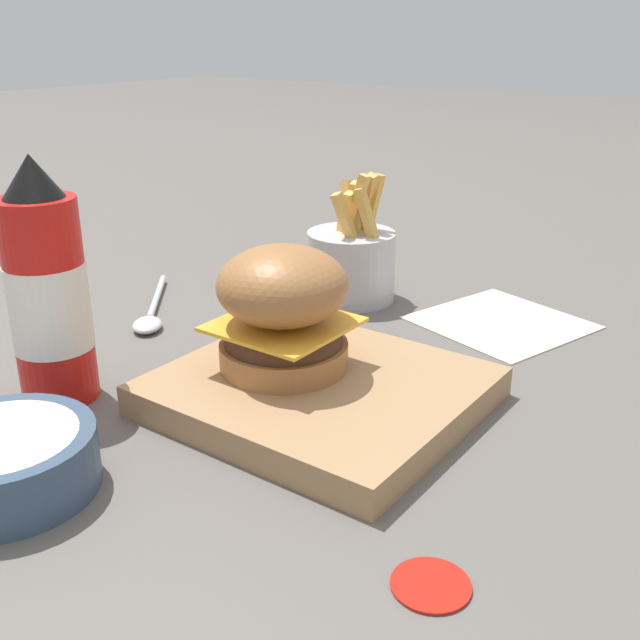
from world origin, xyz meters
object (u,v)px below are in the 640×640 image
object	(u,v)px
fries_basket	(352,262)
spoon	(150,316)
serving_board	(320,391)
burger	(283,308)
side_bowl	(5,461)
ketchup_bottle	(48,295)

from	to	relation	value
fries_basket	spoon	bearing A→B (deg)	54.04
serving_board	burger	size ratio (longest dim) A/B	2.24
side_bowl	spoon	world-z (taller)	side_bowl
ketchup_bottle	spoon	distance (m)	0.20
burger	side_bowl	size ratio (longest dim) A/B	0.88
burger	ketchup_bottle	bearing A→B (deg)	37.62
fries_basket	side_bowl	distance (m)	0.45
serving_board	burger	bearing A→B (deg)	1.75
burger	spoon	size ratio (longest dim) A/B	0.75
burger	ketchup_bottle	world-z (taller)	ketchup_bottle
burger	side_bowl	distance (m)	0.24
fries_basket	serving_board	bearing A→B (deg)	118.14
fries_basket	spoon	distance (m)	0.23
serving_board	spoon	world-z (taller)	serving_board
burger	spoon	xyz separation A→B (m)	(0.22, -0.05, -0.07)
spoon	ketchup_bottle	bearing A→B (deg)	-17.57
ketchup_bottle	side_bowl	size ratio (longest dim) A/B	1.66
fries_basket	side_bowl	world-z (taller)	fries_basket
burger	serving_board	bearing A→B (deg)	-178.25
ketchup_bottle	side_bowl	world-z (taller)	ketchup_bottle
burger	fries_basket	size ratio (longest dim) A/B	0.74
side_bowl	spoon	size ratio (longest dim) A/B	0.85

